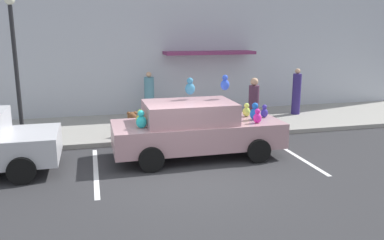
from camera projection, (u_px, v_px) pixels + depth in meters
The scene contains 11 objects.
ground_plane at pixel (185, 178), 9.43m from camera, with size 60.00×60.00×0.00m, color #2D2D30.
sidewalk at pixel (153, 126), 14.13m from camera, with size 24.00×4.00×0.15m, color gray.
storefront_building at pixel (143, 36), 15.47m from camera, with size 24.00×1.25×6.40m.
parking_stripe_front at pixel (293, 154), 11.20m from camera, with size 0.12×3.60×0.01m, color silver.
parking_stripe_rear at pixel (96, 171), 9.87m from camera, with size 0.12×3.60×0.01m, color silver.
plush_covered_car at pixel (195, 128), 10.84m from camera, with size 4.61×2.03×2.22m.
teddy_bear_on_sidewalk at pixel (132, 124), 12.53m from camera, with size 0.41×0.34×0.78m.
street_lamp_post at pixel (15, 56), 11.13m from camera, with size 0.28×0.28×4.23m.
pedestrian_near_shopfront at pixel (149, 96), 15.17m from camera, with size 0.38×0.38×1.73m.
pedestrian_walking_past at pixel (254, 105), 13.22m from camera, with size 0.35×0.35×1.75m.
pedestrian_by_lamp at pixel (296, 93), 15.63m from camera, with size 0.34×0.34×1.81m.
Camera 1 is at (-2.05, -8.64, 3.45)m, focal length 36.97 mm.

